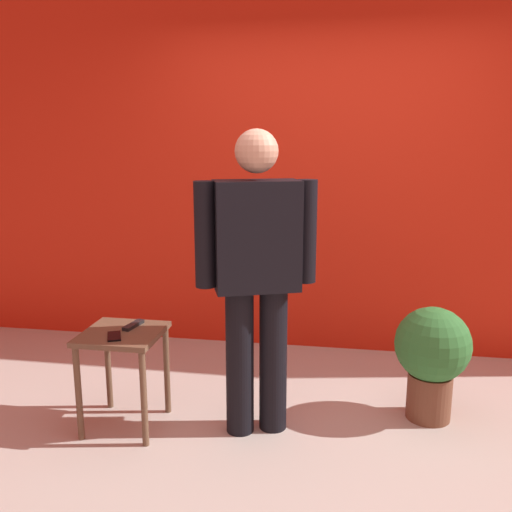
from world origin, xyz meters
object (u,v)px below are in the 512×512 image
at_px(tv_remote, 133,325).
at_px(potted_plant, 432,354).
at_px(cell_phone, 114,336).
at_px(standing_person, 257,269).
at_px(side_table, 123,350).

xyz_separation_m(tv_remote, potted_plant, (1.72, 0.29, -0.18)).
relative_size(cell_phone, tv_remote, 0.85).
relative_size(standing_person, cell_phone, 11.76).
height_order(cell_phone, tv_remote, tv_remote).
distance_m(standing_person, potted_plant, 1.17).
height_order(standing_person, cell_phone, standing_person).
distance_m(side_table, cell_phone, 0.15).
bearing_deg(tv_remote, standing_person, 10.67).
bearing_deg(standing_person, side_table, -173.53).
relative_size(side_table, cell_phone, 4.01).
bearing_deg(tv_remote, side_table, -100.22).
relative_size(standing_person, potted_plant, 2.47).
xyz_separation_m(cell_phone, tv_remote, (0.04, 0.18, 0.01)).
bearing_deg(cell_phone, potted_plant, -9.48).
relative_size(side_table, potted_plant, 0.84).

